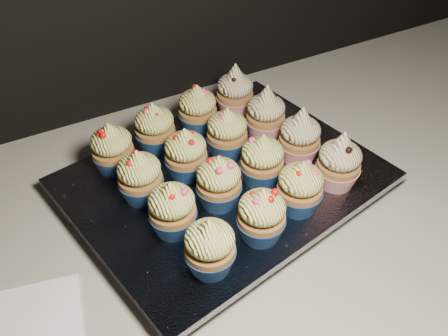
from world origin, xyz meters
name	(u,v)px	position (x,y,z in m)	size (l,w,h in m)	color
worktop	(211,216)	(0.00, 1.70, 0.88)	(2.44, 0.64, 0.04)	beige
baking_tray	(224,187)	(0.03, 1.72, 0.91)	(0.40, 0.30, 0.02)	black
foil_lining	(224,179)	(0.03, 1.72, 0.93)	(0.43, 0.34, 0.01)	silver
cupcake_0	(210,247)	(-0.06, 1.58, 0.97)	(0.06, 0.06, 0.08)	navy
cupcake_1	(262,216)	(0.02, 1.59, 0.97)	(0.06, 0.06, 0.08)	navy
cupcake_2	(300,188)	(0.09, 1.61, 0.97)	(0.06, 0.06, 0.08)	navy
cupcake_3	(339,162)	(0.17, 1.63, 0.97)	(0.06, 0.06, 0.10)	#B5192B
cupcake_4	(172,209)	(-0.08, 1.66, 0.97)	(0.06, 0.06, 0.08)	navy
cupcake_5	(219,182)	(0.00, 1.67, 0.97)	(0.06, 0.06, 0.08)	navy
cupcake_6	(262,161)	(0.08, 1.68, 0.97)	(0.06, 0.06, 0.08)	navy
cupcake_7	(300,137)	(0.15, 1.70, 0.97)	(0.06, 0.06, 0.10)	#B5192B
cupcake_8	(140,177)	(-0.09, 1.73, 0.97)	(0.06, 0.06, 0.08)	navy
cupcake_9	(186,154)	(-0.01, 1.75, 0.97)	(0.06, 0.06, 0.08)	navy
cupcake_10	(227,133)	(0.06, 1.76, 0.97)	(0.06, 0.06, 0.08)	navy
cupcake_11	(266,114)	(0.14, 1.78, 0.97)	(0.06, 0.06, 0.10)	#B5192B
cupcake_12	(113,149)	(-0.10, 1.81, 0.97)	(0.06, 0.06, 0.08)	navy
cupcake_13	(155,128)	(-0.03, 1.83, 0.97)	(0.06, 0.06, 0.08)	navy
cupcake_14	(198,110)	(0.05, 1.84, 0.97)	(0.06, 0.06, 0.08)	navy
cupcake_15	(235,92)	(0.13, 1.86, 0.97)	(0.06, 0.06, 0.10)	#B5192B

